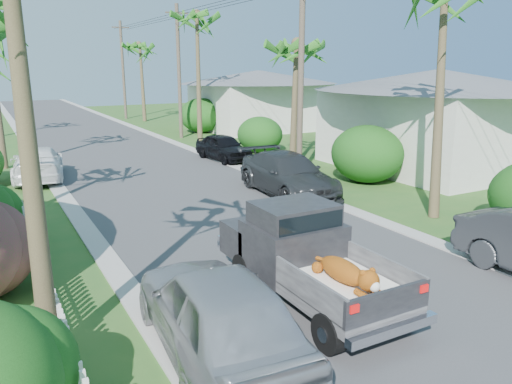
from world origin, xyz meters
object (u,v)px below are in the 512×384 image
palm_r_b (296,44)px  palm_r_c (197,15)px  pickup_truck (300,252)px  utility_pole_b (301,75)px  house_right_near (435,123)px  utility_pole_d (123,70)px  house_right_far (259,102)px  parked_car_rf (223,147)px  utility_pole_c (179,71)px  palm_r_d (140,45)px  parked_car_ln (218,312)px  parked_car_lf (38,164)px  parked_car_rm (288,175)px

palm_r_b → palm_r_c: bearing=92.1°
pickup_truck → utility_pole_b: 12.41m
house_right_near → utility_pole_b: 7.84m
palm_r_b → utility_pole_d: bearing=92.0°
palm_r_c → house_right_far: bearing=30.5°
parked_car_rf → utility_pole_c: size_ratio=0.45×
palm_r_b → house_right_far: 16.75m
palm_r_b → utility_pole_b: bearing=-116.6°
palm_r_d → utility_pole_c: 12.22m
pickup_truck → house_right_near: 16.60m
palm_r_b → utility_pole_b: utility_pole_b is taller
pickup_truck → house_right_far: (13.97, 26.89, 1.11)m
parked_car_ln → palm_r_c: (9.80, 24.26, 7.25)m
parked_car_lf → utility_pole_b: (10.35, -5.44, 3.87)m
pickup_truck → palm_r_c: bearing=72.6°
palm_r_b → house_right_near: 7.99m
house_right_near → palm_r_c: bearing=115.9°
house_right_near → house_right_far: (0.00, 18.00, -0.10)m
pickup_truck → palm_r_b: palm_r_b is taller
parked_car_rf → house_right_far: size_ratio=0.45×
utility_pole_c → utility_pole_d: 15.00m
parked_car_rm → parked_car_ln: 11.57m
parked_car_rm → parked_car_ln: size_ratio=1.10×
parked_car_rf → palm_r_d: (1.97, 21.27, 6.04)m
parked_car_rf → parked_car_rm: bearing=-101.5°
pickup_truck → utility_pole_c: (6.57, 24.89, 3.59)m
pickup_truck → parked_car_ln: bearing=-152.5°
house_right_far → palm_r_c: bearing=-149.5°
palm_r_b → house_right_far: palm_r_b is taller
parked_car_rm → palm_r_b: 7.29m
utility_pole_d → parked_car_rm: bearing=-93.6°
utility_pole_d → palm_r_b: bearing=-88.0°
utility_pole_d → pickup_truck: bearing=-99.3°
pickup_truck → palm_r_c: 25.02m
pickup_truck → utility_pole_d: size_ratio=0.57×
parked_car_lf → utility_pole_c: size_ratio=0.56×
parked_car_lf → utility_pole_c: (10.35, 9.56, 3.87)m
parked_car_rm → utility_pole_c: bearing=86.4°
parked_car_lf → house_right_far: house_right_far is taller
parked_car_rm → house_right_far: bearing=67.0°
parked_car_ln → palm_r_c: size_ratio=0.53×
parked_car_rf → parked_car_ln: (-8.13, -16.99, 0.16)m
parked_car_ln → house_right_far: house_right_far is taller
parked_car_ln → palm_r_b: (10.20, 13.26, 5.10)m
parked_car_lf → house_right_near: 18.94m
parked_car_lf → utility_pole_d: size_ratio=0.56×
palm_r_b → house_right_near: palm_r_b is taller
utility_pole_b → utility_pole_d: size_ratio=1.00×
palm_r_b → utility_pole_d: (-1.00, 28.00, -1.35)m
parked_car_lf → parked_car_rm: bearing=145.2°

